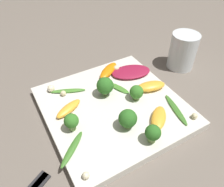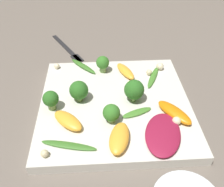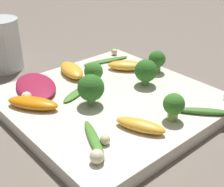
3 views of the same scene
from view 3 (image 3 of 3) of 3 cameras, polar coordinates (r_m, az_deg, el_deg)
The scene contains 21 objects.
ground_plane at distance 0.49m, azimuth -0.28°, elevation -2.55°, with size 2.40×2.40×0.00m, color #6B6056.
plate at distance 0.49m, azimuth -0.29°, elevation -1.53°, with size 0.30×0.30×0.02m.
drinking_glass at distance 0.65m, azimuth -19.53°, elevation 8.44°, with size 0.07×0.07×0.10m.
radicchio_leaf_0 at distance 0.52m, azimuth -13.79°, elevation 1.39°, with size 0.11×0.09×0.01m.
orange_segment_0 at distance 0.46m, azimuth -14.28°, elevation -1.71°, with size 0.08×0.07×0.02m.
orange_segment_1 at distance 0.41m, azimuth 5.20°, elevation -5.81°, with size 0.07×0.05×0.01m.
orange_segment_2 at distance 0.56m, azimuth -7.23°, elevation 4.32°, with size 0.08×0.05×0.02m.
orange_segment_3 at distance 0.57m, azimuth 2.64°, elevation 5.15°, with size 0.07×0.07×0.02m.
broccoli_floret_0 at distance 0.45m, azimuth -3.91°, elevation 1.01°, with size 0.04×0.04×0.05m.
broccoli_floret_1 at distance 0.42m, azimuth 11.23°, elevation -2.11°, with size 0.03×0.03×0.04m.
broccoli_floret_2 at distance 0.52m, azimuth -3.40°, elevation 3.95°, with size 0.03×0.03×0.04m.
broccoli_floret_3 at distance 0.56m, azimuth 8.21°, elevation 6.06°, with size 0.03×0.03×0.04m.
broccoli_floret_4 at distance 0.51m, azimuth 6.21°, elevation 4.10°, with size 0.04×0.04×0.04m.
arugula_sprig_0 at distance 0.49m, azimuth -6.69°, elevation -0.03°, with size 0.04×0.06×0.01m.
arugula_sprig_1 at distance 0.46m, azimuth 16.50°, elevation -3.13°, with size 0.07×0.06×0.01m.
arugula_sprig_2 at distance 0.61m, azimuth -1.09°, elevation 6.02°, with size 0.04×0.10×0.00m.
arugula_sprig_3 at distance 0.39m, azimuth -3.34°, elevation -8.32°, with size 0.08×0.05×0.01m.
macadamia_nut_0 at distance 0.38m, azimuth -1.28°, elevation -8.41°, with size 0.01×0.01×0.01m.
macadamia_nut_1 at distance 0.35m, azimuth -2.77°, elevation -11.43°, with size 0.02×0.02×0.02m.
macadamia_nut_2 at distance 0.64m, azimuth 0.43°, elevation 7.61°, with size 0.01×0.01×0.01m.
macadamia_nut_4 at distance 0.48m, azimuth -15.36°, elevation -0.58°, with size 0.02×0.02×0.02m.
Camera 3 is at (0.32, -0.28, 0.25)m, focal length 50.00 mm.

